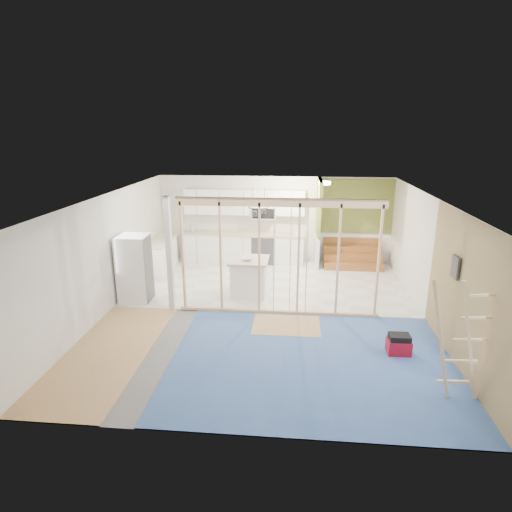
# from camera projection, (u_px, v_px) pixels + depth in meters

# --- Properties ---
(room) EXTENTS (7.01, 8.01, 2.61)m
(room) POSITION_uv_depth(u_px,v_px,m) (265.00, 258.00, 9.19)
(room) COLOR slate
(room) RESTS_ON ground
(floor_overlays) EXTENTS (7.00, 8.00, 0.03)m
(floor_overlays) POSITION_uv_depth(u_px,v_px,m) (268.00, 312.00, 9.61)
(floor_overlays) COLOR white
(floor_overlays) RESTS_ON room
(stud_frame) EXTENTS (4.66, 0.14, 2.60)m
(stud_frame) POSITION_uv_depth(u_px,v_px,m) (255.00, 245.00, 9.13)
(stud_frame) COLOR #E8BF8E
(stud_frame) RESTS_ON room
(base_cabinets) EXTENTS (4.45, 2.24, 0.93)m
(base_cabinets) POSITION_uv_depth(u_px,v_px,m) (219.00, 250.00, 12.77)
(base_cabinets) COLOR white
(base_cabinets) RESTS_ON room
(upper_cabinets) EXTENTS (3.60, 0.41, 0.85)m
(upper_cabinets) POSITION_uv_depth(u_px,v_px,m) (246.00, 203.00, 12.75)
(upper_cabinets) COLOR white
(upper_cabinets) RESTS_ON room
(green_partition) EXTENTS (2.25, 1.51, 2.60)m
(green_partition) POSITION_uv_depth(u_px,v_px,m) (343.00, 235.00, 12.59)
(green_partition) COLOR olive
(green_partition) RESTS_ON room
(pot_rack) EXTENTS (0.52, 0.52, 0.72)m
(pot_rack) POSITION_uv_depth(u_px,v_px,m) (258.00, 209.00, 10.82)
(pot_rack) COLOR black
(pot_rack) RESTS_ON room
(sheathing_panel) EXTENTS (0.02, 4.00, 2.60)m
(sheathing_panel) POSITION_uv_depth(u_px,v_px,m) (468.00, 299.00, 6.97)
(sheathing_panel) COLOR tan
(sheathing_panel) RESTS_ON room
(electrical_panel) EXTENTS (0.04, 0.30, 0.40)m
(electrical_panel) POSITION_uv_depth(u_px,v_px,m) (455.00, 267.00, 7.45)
(electrical_panel) COLOR #3C3D42
(electrical_panel) RESTS_ON room
(ceiling_light) EXTENTS (0.32, 0.32, 0.08)m
(ceiling_light) POSITION_uv_depth(u_px,v_px,m) (325.00, 183.00, 11.56)
(ceiling_light) COLOR #FFEABF
(ceiling_light) RESTS_ON room
(fridge) EXTENTS (0.71, 0.69, 1.60)m
(fridge) POSITION_uv_depth(u_px,v_px,m) (135.00, 269.00, 10.03)
(fridge) COLOR white
(fridge) RESTS_ON room
(island) EXTENTS (0.94, 0.94, 0.91)m
(island) POSITION_uv_depth(u_px,v_px,m) (249.00, 277.00, 10.52)
(island) COLOR white
(island) RESTS_ON room
(bowl) EXTENTS (0.34, 0.34, 0.07)m
(bowl) POSITION_uv_depth(u_px,v_px,m) (247.00, 259.00, 10.31)
(bowl) COLOR white
(bowl) RESTS_ON island
(soap_bottle_a) EXTENTS (0.16, 0.16, 0.32)m
(soap_bottle_a) POSITION_uv_depth(u_px,v_px,m) (192.00, 227.00, 12.98)
(soap_bottle_a) COLOR #AAABBD
(soap_bottle_a) RESTS_ON base_cabinets
(soap_bottle_b) EXTENTS (0.10, 0.10, 0.18)m
(soap_bottle_b) POSITION_uv_depth(u_px,v_px,m) (297.00, 231.00, 12.71)
(soap_bottle_b) COLOR white
(soap_bottle_b) RESTS_ON base_cabinets
(toolbox) EXTENTS (0.42, 0.32, 0.39)m
(toolbox) POSITION_uv_depth(u_px,v_px,m) (399.00, 345.00, 7.78)
(toolbox) COLOR maroon
(toolbox) RESTS_ON room
(ladder) EXTENTS (0.99, 0.17, 1.86)m
(ladder) POSITION_uv_depth(u_px,v_px,m) (459.00, 340.00, 6.34)
(ladder) COLOR #DEB987
(ladder) RESTS_ON room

